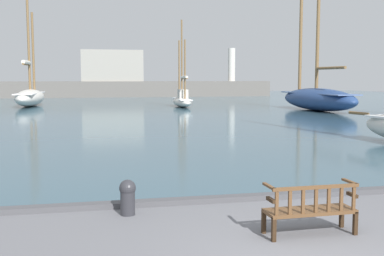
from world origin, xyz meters
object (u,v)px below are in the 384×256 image
object	(u,v)px
sailboat_centre_channel	(318,97)
sailboat_outer_starboard	(182,99)
sailboat_far_starboard	(30,95)
mooring_bollard	(128,195)
park_bench	(311,209)

from	to	relation	value
sailboat_centre_channel	sailboat_outer_starboard	world-z (taller)	sailboat_centre_channel
sailboat_far_starboard	sailboat_outer_starboard	xyz separation A→B (m)	(13.68, -4.39, -0.29)
mooring_bollard	park_bench	bearing A→B (deg)	-32.28
mooring_bollard	sailboat_centre_channel	bearing A→B (deg)	56.54
sailboat_centre_channel	park_bench	bearing A→B (deg)	-116.98
sailboat_centre_channel	mooring_bollard	xyz separation A→B (m)	(-17.43, -26.37, -0.75)
mooring_bollard	sailboat_far_starboard	bearing A→B (deg)	99.09
sailboat_outer_starboard	park_bench	bearing A→B (deg)	-97.43
sailboat_outer_starboard	mooring_bollard	size ratio (longest dim) A/B	10.90
park_bench	mooring_bollard	size ratio (longest dim) A/B	2.24
park_bench	sailboat_far_starboard	size ratio (longest dim) A/B	0.12
sailboat_outer_starboard	mooring_bollard	distance (m)	34.24
park_bench	mooring_bollard	bearing A→B (deg)	147.72
sailboat_centre_channel	sailboat_far_starboard	distance (m)	26.09
sailboat_outer_starboard	mooring_bollard	world-z (taller)	sailboat_outer_starboard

